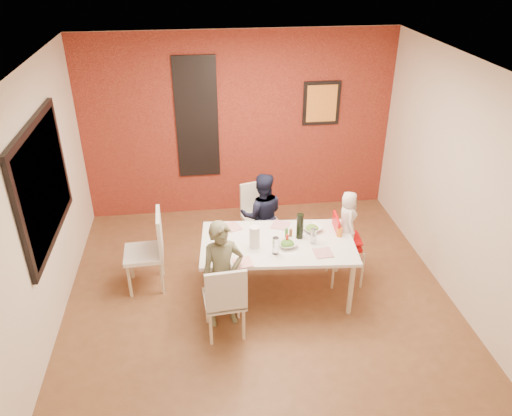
{
  "coord_description": "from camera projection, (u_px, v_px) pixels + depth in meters",
  "views": [
    {
      "loc": [
        -0.64,
        -4.64,
        3.8
      ],
      "look_at": [
        0.0,
        0.3,
        1.05
      ],
      "focal_mm": 35.0,
      "sensor_mm": 36.0,
      "label": 1
    }
  ],
  "objects": [
    {
      "name": "paper_towel_roll",
      "position": [
        255.0,
        237.0,
        5.52
      ],
      "size": [
        0.12,
        0.12,
        0.26
      ],
      "primitive_type": "cylinder",
      "color": "white",
      "rests_on": "dining_table"
    },
    {
      "name": "child_near",
      "position": [
        223.0,
        275.0,
        5.28
      ],
      "size": [
        0.5,
        0.37,
        1.26
      ],
      "primitive_type": "imported",
      "rotation": [
        0.0,
        0.0,
        0.17
      ],
      "color": "#605F44",
      "rests_on": "ground"
    },
    {
      "name": "brick_accent_wall",
      "position": [
        239.0,
        126.0,
        7.22
      ],
      "size": [
        4.5,
        0.02,
        2.7
      ],
      "primitive_type": "cube",
      "color": "maroon",
      "rests_on": "ground"
    },
    {
      "name": "sippy_cup",
      "position": [
        339.0,
        232.0,
        5.75
      ],
      "size": [
        0.07,
        0.07,
        0.11
      ],
      "primitive_type": "cylinder",
      "color": "orange",
      "rests_on": "dining_table"
    },
    {
      "name": "child_far",
      "position": [
        262.0,
        215.0,
        6.48
      ],
      "size": [
        0.6,
        0.49,
        1.18
      ],
      "primitive_type": "imported",
      "rotation": [
        0.0,
        0.0,
        3.07
      ],
      "color": "black",
      "rests_on": "ground"
    },
    {
      "name": "wine_bottle",
      "position": [
        300.0,
        226.0,
        5.68
      ],
      "size": [
        0.08,
        0.08,
        0.31
      ],
      "primitive_type": "cylinder",
      "color": "black",
      "rests_on": "dining_table"
    },
    {
      "name": "chair_far",
      "position": [
        258.0,
        212.0,
        6.72
      ],
      "size": [
        0.51,
        0.51,
        0.9
      ],
      "rotation": [
        0.0,
        0.0,
        0.26
      ],
      "color": "silver",
      "rests_on": "ground"
    },
    {
      "name": "art_print_canvas",
      "position": [
        322.0,
        104.0,
        7.18
      ],
      "size": [
        0.44,
        0.01,
        0.54
      ],
      "primitive_type": "cube",
      "color": "gold",
      "rests_on": "wall_back"
    },
    {
      "name": "picture_window_frame",
      "position": [
        43.0,
        183.0,
        5.12
      ],
      "size": [
        0.05,
        1.7,
        1.3
      ],
      "primitive_type": "cube",
      "color": "black",
      "rests_on": "wall_left"
    },
    {
      "name": "ceiling",
      "position": [
        260.0,
        68.0,
        4.63
      ],
      "size": [
        4.5,
        4.5,
        0.02
      ],
      "primitive_type": "cube",
      "color": "silver",
      "rests_on": "wall_back"
    },
    {
      "name": "plate_far_mid",
      "position": [
        280.0,
        225.0,
        5.98
      ],
      "size": [
        0.26,
        0.26,
        0.01
      ],
      "primitive_type": "cube",
      "rotation": [
        0.0,
        0.0,
        -0.41
      ],
      "color": "white",
      "rests_on": "dining_table"
    },
    {
      "name": "wine_glass_b",
      "position": [
        313.0,
        236.0,
        5.6
      ],
      "size": [
        0.07,
        0.07,
        0.19
      ],
      "primitive_type": "cylinder",
      "color": "silver",
      "rests_on": "dining_table"
    },
    {
      "name": "art_print_frame",
      "position": [
        321.0,
        103.0,
        7.2
      ],
      "size": [
        0.54,
        0.03,
        0.64
      ],
      "primitive_type": "cube",
      "color": "black",
      "rests_on": "wall_back"
    },
    {
      "name": "plate_far_left",
      "position": [
        231.0,
        227.0,
        5.94
      ],
      "size": [
        0.28,
        0.28,
        0.01
      ],
      "primitive_type": "cube",
      "rotation": [
        0.0,
        0.0,
        0.38
      ],
      "color": "white",
      "rests_on": "dining_table"
    },
    {
      "name": "condiment_red",
      "position": [
        287.0,
        240.0,
        5.58
      ],
      "size": [
        0.03,
        0.03,
        0.13
      ],
      "primitive_type": "cylinder",
      "color": "red",
      "rests_on": "dining_table"
    },
    {
      "name": "picture_window_pane",
      "position": [
        45.0,
        183.0,
        5.12
      ],
      "size": [
        0.02,
        1.55,
        1.15
      ],
      "primitive_type": "cube",
      "color": "black",
      "rests_on": "wall_left"
    },
    {
      "name": "chair_near",
      "position": [
        225.0,
        298.0,
        5.13
      ],
      "size": [
        0.45,
        0.45,
        0.91
      ],
      "rotation": [
        0.0,
        0.0,
        3.21
      ],
      "color": "beige",
      "rests_on": "ground"
    },
    {
      "name": "wine_glass_a",
      "position": [
        276.0,
        246.0,
        5.42
      ],
      "size": [
        0.07,
        0.07,
        0.2
      ],
      "primitive_type": "cylinder",
      "color": "white",
      "rests_on": "dining_table"
    },
    {
      "name": "salad_bowl_b",
      "position": [
        312.0,
        229.0,
        5.87
      ],
      "size": [
        0.3,
        0.3,
        0.05
      ],
      "primitive_type": "imported",
      "rotation": [
        0.0,
        0.0,
        0.44
      ],
      "color": "white",
      "rests_on": "dining_table"
    },
    {
      "name": "plate_near_left",
      "position": [
        243.0,
        263.0,
        5.3
      ],
      "size": [
        0.22,
        0.22,
        0.01
      ],
      "primitive_type": "cube",
      "rotation": [
        0.0,
        0.0,
        0.16
      ],
      "color": "white",
      "rests_on": "dining_table"
    },
    {
      "name": "salad_bowl_a",
      "position": [
        287.0,
        244.0,
        5.58
      ],
      "size": [
        0.25,
        0.25,
        0.05
      ],
      "primitive_type": "imported",
      "rotation": [
        0.0,
        0.0,
        0.18
      ],
      "color": "white",
      "rests_on": "dining_table"
    },
    {
      "name": "glassblock_surround",
      "position": [
        197.0,
        118.0,
        7.07
      ],
      "size": [
        0.6,
        0.03,
        1.76
      ],
      "primitive_type": "cube",
      "color": "black",
      "rests_on": "wall_back"
    },
    {
      "name": "condiment_green",
      "position": [
        286.0,
        234.0,
        5.69
      ],
      "size": [
        0.04,
        0.04,
        0.14
      ],
      "primitive_type": "cylinder",
      "color": "#367C29",
      "rests_on": "dining_table"
    },
    {
      "name": "wall_front",
      "position": [
        305.0,
        351.0,
        3.33
      ],
      "size": [
        4.5,
        0.02,
        2.7
      ],
      "primitive_type": "cube",
      "color": "#EFE1C5",
      "rests_on": "ground"
    },
    {
      "name": "condiment_brown",
      "position": [
        291.0,
        234.0,
        5.68
      ],
      "size": [
        0.04,
        0.04,
        0.14
      ],
      "primitive_type": "cylinder",
      "color": "brown",
      "rests_on": "dining_table"
    },
    {
      "name": "high_chair",
      "position": [
        343.0,
        242.0,
        5.99
      ],
      "size": [
        0.41,
        0.41,
        0.91
      ],
      "rotation": [
        0.0,
        0.0,
        1.5
      ],
      "color": "red",
      "rests_on": "ground"
    },
    {
      "name": "toddler",
      "position": [
        348.0,
        219.0,
        5.83
      ],
      "size": [
        0.24,
        0.35,
        0.68
      ],
      "primitive_type": "imported",
      "rotation": [
        0.0,
        0.0,
        1.51
      ],
      "color": "silver",
      "rests_on": "high_chair"
    },
    {
      "name": "plate_near_right",
      "position": [
        323.0,
        253.0,
        5.46
      ],
      "size": [
        0.21,
        0.21,
        0.01
      ],
      "primitive_type": "cube",
      "rotation": [
        0.0,
        0.0,
        0.05
      ],
      "color": "silver",
      "rests_on": "dining_table"
    },
    {
      "name": "glassblock_strip",
      "position": [
        197.0,
        118.0,
        7.07
      ],
      "size": [
        0.55,
        0.03,
        1.7
      ],
      "primitive_type": "cube",
      "color": "silver",
      "rests_on": "wall_back"
    },
    {
      "name": "chair_left",
      "position": [
        151.0,
        247.0,
        5.89
      ],
      "size": [
        0.48,
        0.48,
        0.99
      ],
      "rotation": [
        0.0,
        0.0,
        4.75
      ],
      "color": "white",
      "rests_on": "ground"
    },
    {
      "name": "wall_left",
      "position": [
        39.0,
        210.0,
        5.04
      ],
      "size": [
        0.02,
        4.5,
        2.7
      ],
      "primitive_type": "cube",
      "color": "#EFE1C5",
      "rests_on": "ground"
    },
    {
      "name": "dining_table",
      "position": [
        278.0,
        246.0,
        5.7
      ],
      "size": [
        1.81,
        1.11,
        0.72
      ],
      "rotation": [
        0.0,
        0.0,
        -0.09
      ],
      "color": "white",
      "rests_on": "ground"
    },
    {
      "name": "ground",
      "position": [
        259.0,
        297.0,
        5.94
      ],
      "size": [
        4.5,
        4.5,
        0.0
      ],
      "primitive_type": "plane",
      "color": "brown",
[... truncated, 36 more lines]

